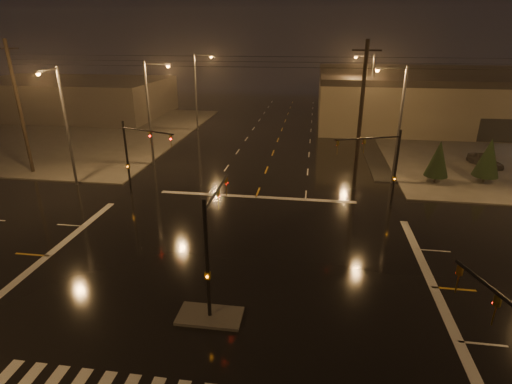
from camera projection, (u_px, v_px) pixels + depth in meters
ground at (228, 271)px, 22.33m from camera, size 140.00×140.00×0.00m
sidewalk_nw at (57, 132)px, 53.93m from camera, size 36.00×36.00×0.12m
median_island at (210, 316)px, 18.63m from camera, size 3.00×1.60×0.15m
stop_bar_far at (256, 197)px, 32.45m from camera, size 16.00×0.50×0.01m
commercial_block at (70, 97)px, 64.64m from camera, size 30.00×18.00×5.60m
signal_mast_median at (212, 237)px, 18.13m from camera, size 0.25×4.59×6.00m
signal_mast_ne at (384, 160)px, 28.99m from camera, size 4.84×1.86×6.00m
signal_mast_nw at (136, 150)px, 31.53m from camera, size 4.84×1.86×6.00m
streetlight_1 at (151, 107)px, 38.25m from camera, size 2.77×0.32×10.00m
streetlight_2 at (198, 87)px, 52.97m from camera, size 2.77×0.32×10.00m
streetlight_3 at (397, 118)px, 33.41m from camera, size 2.77×0.32×10.00m
streetlight_4 at (369, 88)px, 51.81m from camera, size 2.77×0.32×10.00m
streetlight_5 at (63, 120)px, 32.63m from camera, size 0.32×2.77×10.00m
utility_pole_0 at (19, 108)px, 35.91m from camera, size 2.20×0.32×12.00m
utility_pole_1 at (360, 117)px, 31.88m from camera, size 2.20×0.32×12.00m
conifer_0 at (438, 159)px, 34.61m from camera, size 2.02×2.02×3.86m
conifer_1 at (489, 157)px, 34.55m from camera, size 2.17×2.17×4.10m
car_parked at (485, 160)px, 39.58m from camera, size 2.81×4.16×1.31m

